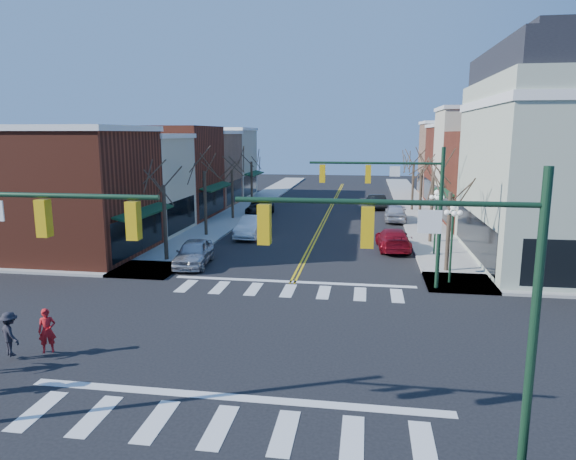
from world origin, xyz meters
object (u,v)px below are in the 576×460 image
at_px(car_right_far, 376,201).
at_px(pedestrian_red_a, 47,331).
at_px(car_left_near, 194,253).
at_px(car_right_mid, 396,213).
at_px(car_left_mid, 253,227).
at_px(car_left_far, 260,208).
at_px(pedestrian_dark_b, 10,334).
at_px(car_right_near, 393,239).
at_px(lamppost_midblock, 436,211).
at_px(lamppost_corner, 452,230).

height_order(car_right_far, pedestrian_red_a, pedestrian_red_a).
bearing_deg(car_left_near, car_right_mid, 48.63).
height_order(car_left_mid, pedestrian_red_a, pedestrian_red_a).
distance_m(car_left_far, pedestrian_red_a, 32.42).
bearing_deg(pedestrian_red_a, pedestrian_dark_b, 173.32).
distance_m(car_left_near, pedestrian_red_a, 13.15).
bearing_deg(car_left_far, car_right_mid, -11.35).
distance_m(car_left_mid, car_right_near, 10.82).
distance_m(lamppost_midblock, car_right_far, 21.59).
bearing_deg(car_left_near, lamppost_midblock, 11.93).
xyz_separation_m(car_left_near, pedestrian_red_a, (-0.90, -13.11, 0.17)).
xyz_separation_m(car_left_mid, car_right_far, (9.60, 16.90, -0.05)).
xyz_separation_m(car_right_mid, car_right_far, (-1.60, 8.03, -0.05)).
height_order(car_left_far, car_right_mid, car_right_mid).
bearing_deg(car_left_mid, car_left_far, 102.12).
bearing_deg(lamppost_midblock, car_left_mid, 161.67).
bearing_deg(lamppost_midblock, pedestrian_red_a, -131.14).
relative_size(car_right_mid, car_right_far, 1.03).
height_order(pedestrian_red_a, pedestrian_dark_b, pedestrian_red_a).
distance_m(car_left_far, pedestrian_dark_b, 32.91).
height_order(car_left_near, pedestrian_dark_b, pedestrian_dark_b).
bearing_deg(car_left_mid, car_right_near, -11.71).
bearing_deg(car_right_near, lamppost_midblock, 145.36).
xyz_separation_m(pedestrian_red_a, pedestrian_dark_b, (-1.12, -0.44, -0.01)).
height_order(lamppost_midblock, car_right_mid, lamppost_midblock).
bearing_deg(lamppost_corner, car_right_near, 107.69).
xyz_separation_m(car_left_mid, car_right_near, (10.45, -2.81, -0.06)).
distance_m(car_right_mid, car_right_far, 8.19).
bearing_deg(pedestrian_red_a, car_right_far, 44.50).
relative_size(car_right_near, pedestrian_red_a, 3.18).
xyz_separation_m(lamppost_corner, pedestrian_dark_b, (-16.62, -11.68, -2.02)).
bearing_deg(car_right_near, lamppost_corner, 103.45).
bearing_deg(car_left_mid, pedestrian_dark_b, -95.80).
xyz_separation_m(car_left_mid, pedestrian_red_a, (-2.50, -22.05, 0.15)).
bearing_deg(car_right_near, pedestrian_dark_b, 50.19).
bearing_deg(pedestrian_red_a, car_left_far, 60.17).
height_order(car_left_near, car_right_far, car_left_near).
height_order(lamppost_corner, car_right_far, lamppost_corner).
height_order(car_left_near, car_right_mid, car_right_mid).
height_order(car_right_near, pedestrian_red_a, pedestrian_red_a).
bearing_deg(car_left_mid, car_left_near, -96.81).
xyz_separation_m(car_left_far, pedestrian_dark_b, (-2.02, -32.85, 0.22)).
bearing_deg(car_right_far, car_left_mid, 52.87).
xyz_separation_m(car_left_far, car_right_mid, (12.80, -1.49, 0.08)).
bearing_deg(lamppost_corner, car_left_near, 172.69).
relative_size(car_left_mid, car_left_far, 0.94).
xyz_separation_m(car_right_far, pedestrian_dark_b, (-13.22, -39.39, 0.19)).
bearing_deg(car_left_far, lamppost_midblock, -49.83).
distance_m(car_left_near, pedestrian_dark_b, 13.71).
distance_m(lamppost_midblock, pedestrian_red_a, 23.64).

